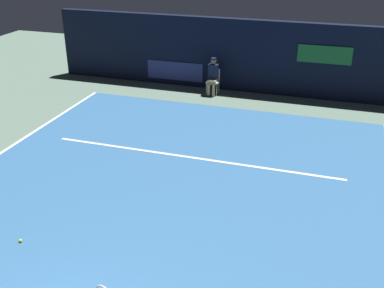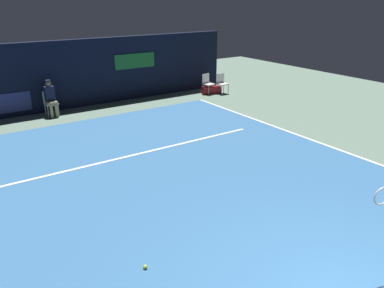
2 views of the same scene
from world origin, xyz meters
name	(u,v)px [view 1 (image 1 of 2)]	position (x,y,z in m)	size (l,w,h in m)	color
ground_plane	(163,199)	(0.00, 5.03, 0.00)	(29.29, 29.29, 0.00)	slate
court_surface	(163,198)	(0.00, 5.03, 0.01)	(10.04, 12.05, 0.01)	#336699
line_service	(192,158)	(0.00, 7.14, 0.01)	(7.83, 0.10, 0.01)	white
back_wall	(242,56)	(0.00, 13.01, 1.30)	(14.37, 0.33, 2.60)	black
line_judge_on_chair	(213,76)	(-0.86, 12.24, 0.69)	(0.45, 0.54, 1.32)	white
tennis_ball	(20,241)	(-2.05, 2.69, 0.05)	(0.07, 0.07, 0.07)	#CCE033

